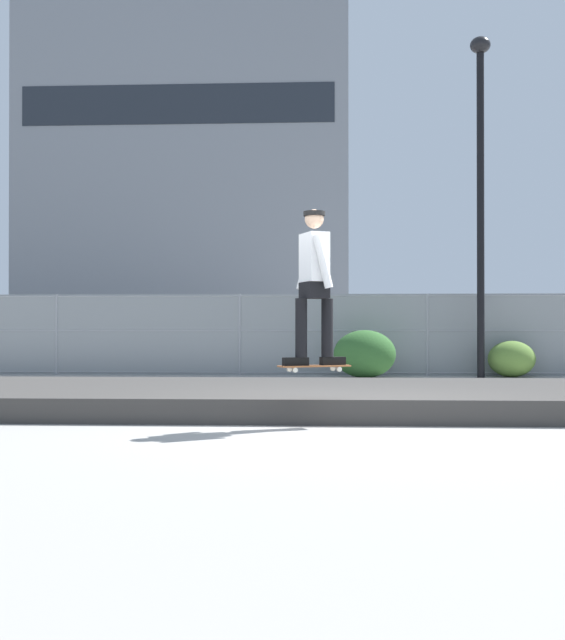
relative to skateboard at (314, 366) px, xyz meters
The scene contains 11 objects.
ground_plane 0.74m from the skateboard, ahead, with size 120.00×120.00×0.00m, color gray.
gravel_berm 2.16m from the skateboard, 81.11° to the left, with size 17.57×3.92×0.29m, color #3D3A38.
skateboard is the anchor object (origin of this frame).
skater 0.98m from the skateboard, behind, with size 0.70×0.62×1.71m.
chain_fence 9.41m from the skateboard, 88.03° to the left, with size 21.31×0.06×1.85m.
street_lamp 10.18m from the skateboard, 68.07° to the left, with size 0.44×0.44×7.41m.
parked_car_near 13.08m from the skateboard, 109.18° to the left, with size 4.53×2.21×1.66m.
parked_car_mid 12.58m from the skateboard, 84.67° to the left, with size 4.45×2.04×1.66m.
library_building 49.79m from the skateboard, 100.73° to the left, with size 21.41×13.76×24.25m.
shrub_left 8.50m from the skateboard, 83.30° to the left, with size 1.34×1.09×1.03m.
shrub_center 9.91m from the skateboard, 64.75° to the left, with size 1.03×0.84×0.80m.
Camera 1 is at (-0.23, -8.83, 1.10)m, focal length 44.97 mm.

